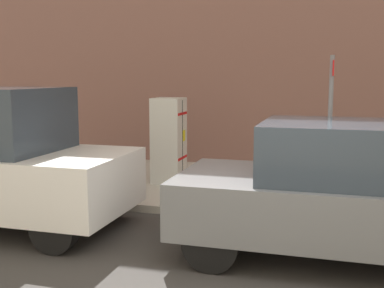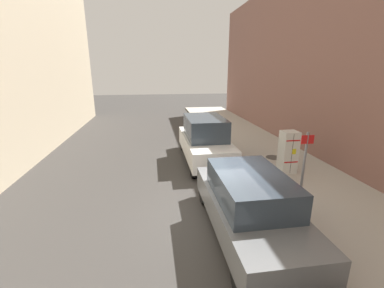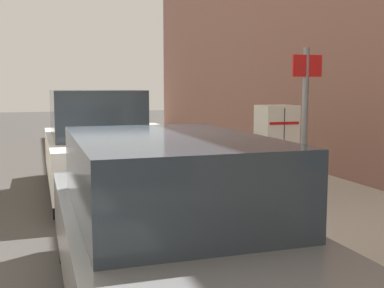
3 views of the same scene
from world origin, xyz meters
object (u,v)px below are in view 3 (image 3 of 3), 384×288
at_px(discarded_refrigerator, 276,152).
at_px(street_sign_post, 304,145).
at_px(parked_van_white, 95,143).
at_px(parked_suv_gray, 168,226).

bearing_deg(discarded_refrigerator, street_sign_post, 67.37).
xyz_separation_m(discarded_refrigerator, street_sign_post, (1.31, 3.14, 0.53)).
bearing_deg(parked_van_white, discarded_refrigerator, 144.78).
height_order(street_sign_post, parked_suv_gray, street_sign_post).
distance_m(discarded_refrigerator, parked_van_white, 3.73).
relative_size(discarded_refrigerator, parked_van_white, 0.35).
bearing_deg(parked_van_white, street_sign_post, 108.16).
bearing_deg(parked_van_white, parked_suv_gray, 90.00).
relative_size(discarded_refrigerator, street_sign_post, 0.69).
xyz_separation_m(street_sign_post, parked_suv_gray, (1.73, 0.51, -0.63)).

